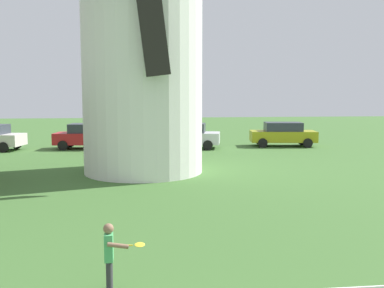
{
  "coord_description": "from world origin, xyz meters",
  "views": [
    {
      "loc": [
        -0.9,
        -3.14,
        3.39
      ],
      "look_at": [
        -0.1,
        3.78,
        2.59
      ],
      "focal_mm": 40.72,
      "sensor_mm": 36.0,
      "label": 1
    }
  ],
  "objects_px": {
    "windmill": "(142,23)",
    "parked_car_red": "(89,136)",
    "parked_car_silver": "(186,135)",
    "player_far": "(110,253)",
    "parked_car_mustard": "(283,134)"
  },
  "relations": [
    {
      "from": "windmill",
      "to": "parked_car_red",
      "type": "distance_m",
      "value": 10.74
    },
    {
      "from": "parked_car_silver",
      "to": "player_far",
      "type": "bearing_deg",
      "value": -99.54
    },
    {
      "from": "parked_car_red",
      "to": "parked_car_mustard",
      "type": "bearing_deg",
      "value": -0.44
    },
    {
      "from": "parked_car_red",
      "to": "parked_car_silver",
      "type": "distance_m",
      "value": 6.04
    },
    {
      "from": "player_far",
      "to": "parked_car_silver",
      "type": "bearing_deg",
      "value": 80.46
    },
    {
      "from": "parked_car_silver",
      "to": "windmill",
      "type": "bearing_deg",
      "value": -108.3
    },
    {
      "from": "parked_car_red",
      "to": "parked_car_mustard",
      "type": "distance_m",
      "value": 12.41
    },
    {
      "from": "parked_car_silver",
      "to": "parked_car_red",
      "type": "bearing_deg",
      "value": 176.15
    },
    {
      "from": "windmill",
      "to": "parked_car_silver",
      "type": "height_order",
      "value": "windmill"
    },
    {
      "from": "parked_car_red",
      "to": "parked_car_silver",
      "type": "relative_size",
      "value": 0.97
    },
    {
      "from": "player_far",
      "to": "parked_car_silver",
      "type": "height_order",
      "value": "parked_car_silver"
    },
    {
      "from": "windmill",
      "to": "player_far",
      "type": "relative_size",
      "value": 11.42
    },
    {
      "from": "player_far",
      "to": "parked_car_red",
      "type": "distance_m",
      "value": 20.35
    },
    {
      "from": "parked_car_mustard",
      "to": "parked_car_silver",
      "type": "bearing_deg",
      "value": -177.23
    },
    {
      "from": "player_far",
      "to": "parked_car_silver",
      "type": "xyz_separation_m",
      "value": [
        3.32,
        19.76,
        0.13
      ]
    }
  ]
}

